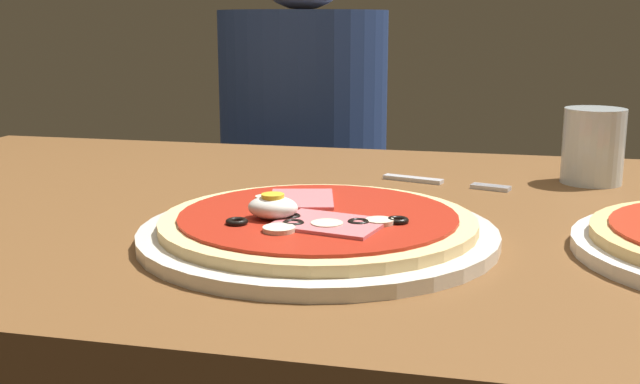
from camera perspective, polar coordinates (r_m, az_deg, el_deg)
The scene contains 5 objects.
dining_table at distance 0.86m, azimuth -0.32°, elevation -9.08°, with size 1.26×0.76×0.77m.
pizza_foreground at distance 0.69m, azimuth -0.19°, elevation -2.64°, with size 0.32×0.32×0.05m.
water_glass_near at distance 0.99m, azimuth 19.36°, elevation 2.86°, with size 0.07×0.07×0.09m.
fork at distance 0.95m, azimuth 8.41°, elevation 0.77°, with size 0.16×0.06×0.00m.
diner_person at distance 1.54m, azimuth -1.18°, elevation -2.57°, with size 0.32×0.32×1.18m.
Camera 1 is at (0.19, -0.78, 0.96)m, focal length 43.66 mm.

